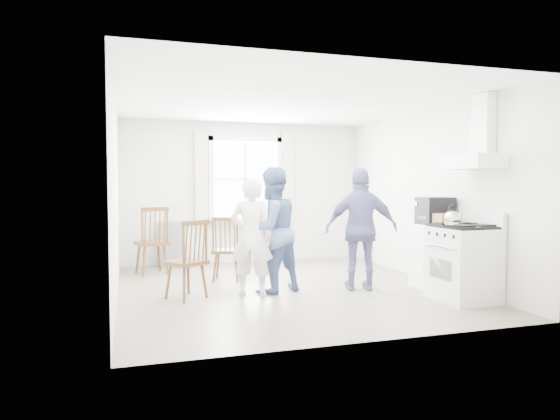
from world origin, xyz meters
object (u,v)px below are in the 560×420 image
(low_cabinet, at_px, (435,257))
(person_mid, at_px, (272,230))
(windsor_chair_b, at_px, (226,242))
(windsor_chair_c, at_px, (192,251))
(person_left, at_px, (252,237))
(person_right, at_px, (361,229))
(gas_stove, at_px, (463,262))
(windsor_chair_a, at_px, (154,233))
(stereo_stack, at_px, (435,211))

(low_cabinet, relative_size, person_mid, 0.53)
(windsor_chair_b, height_order, windsor_chair_c, windsor_chair_c)
(windsor_chair_c, height_order, person_left, person_left)
(person_right, bearing_deg, windsor_chair_c, 14.04)
(person_left, bearing_deg, gas_stove, -178.38)
(windsor_chair_b, bearing_deg, gas_stove, -38.27)
(low_cabinet, bearing_deg, windsor_chair_a, 148.81)
(windsor_chair_a, xyz_separation_m, person_mid, (1.46, -1.77, 0.17))
(windsor_chair_b, bearing_deg, windsor_chair_a, 139.10)
(low_cabinet, xyz_separation_m, windsor_chair_b, (-2.69, 1.37, 0.15))
(windsor_chair_c, bearing_deg, windsor_chair_a, 101.10)
(low_cabinet, height_order, windsor_chair_a, windsor_chair_a)
(windsor_chair_c, xyz_separation_m, person_right, (2.31, -0.08, 0.22))
(windsor_chair_a, bearing_deg, windsor_chair_b, -40.90)
(person_left, bearing_deg, low_cabinet, -163.18)
(windsor_chair_b, distance_m, person_mid, 1.04)
(person_mid, bearing_deg, person_left, 1.15)
(gas_stove, bearing_deg, windsor_chair_c, 162.31)
(windsor_chair_c, bearing_deg, person_mid, 6.62)
(person_left, distance_m, person_right, 1.54)
(low_cabinet, distance_m, person_right, 1.11)
(stereo_stack, bearing_deg, windsor_chair_c, 175.19)
(stereo_stack, bearing_deg, person_mid, 169.78)
(windsor_chair_a, xyz_separation_m, person_left, (1.15, -1.90, 0.10))
(windsor_chair_a, distance_m, windsor_chair_b, 1.33)
(windsor_chair_a, height_order, windsor_chair_b, windsor_chair_a)
(windsor_chair_c, xyz_separation_m, person_mid, (1.08, 0.13, 0.22))
(windsor_chair_c, relative_size, person_right, 0.60)
(windsor_chair_a, distance_m, person_mid, 2.30)
(person_left, bearing_deg, person_right, -158.56)
(stereo_stack, distance_m, person_left, 2.60)
(windsor_chair_c, bearing_deg, low_cabinet, -5.80)
(windsor_chair_c, bearing_deg, person_right, -1.98)
(stereo_stack, relative_size, windsor_chair_b, 0.44)
(low_cabinet, height_order, person_right, person_right)
(person_left, relative_size, person_right, 0.92)
(gas_stove, relative_size, windsor_chair_c, 1.10)
(person_left, bearing_deg, stereo_stack, -161.89)
(windsor_chair_a, relative_size, person_mid, 0.66)
(person_left, xyz_separation_m, person_right, (1.54, -0.08, 0.07))
(gas_stove, xyz_separation_m, stereo_stack, (0.09, 0.76, 0.61))
(low_cabinet, distance_m, person_mid, 2.32)
(person_mid, bearing_deg, windsor_chair_b, -84.88)
(stereo_stack, xyz_separation_m, person_mid, (-2.26, 0.41, -0.24))
(stereo_stack, relative_size, windsor_chair_a, 0.39)
(low_cabinet, relative_size, windsor_chair_c, 0.88)
(person_mid, bearing_deg, stereo_stack, 148.23)
(stereo_stack, xyz_separation_m, person_right, (-1.03, 0.20, -0.24))
(stereo_stack, height_order, person_right, person_right)
(windsor_chair_c, bearing_deg, windsor_chair_b, 58.49)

